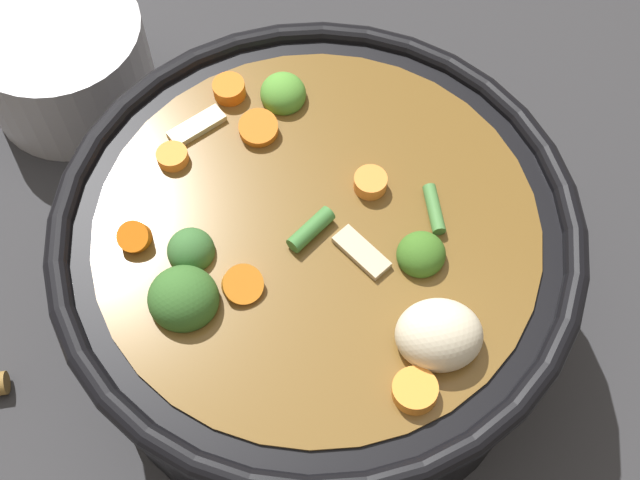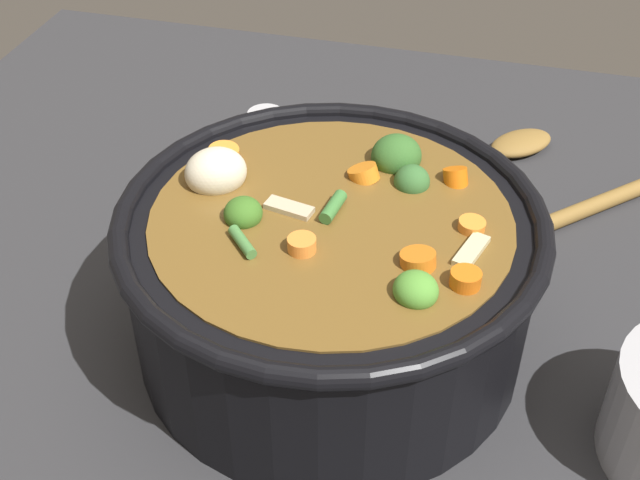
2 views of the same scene
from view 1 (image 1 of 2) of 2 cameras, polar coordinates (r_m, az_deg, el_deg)
ground_plane at (r=0.64m, az=-0.18°, el=-4.95°), size 1.10×1.10×0.00m
cooking_pot at (r=0.57m, az=-0.21°, el=-2.05°), size 0.33×0.33×0.16m
small_saucepan at (r=0.75m, az=-16.95°, el=11.24°), size 0.20×0.22×0.08m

